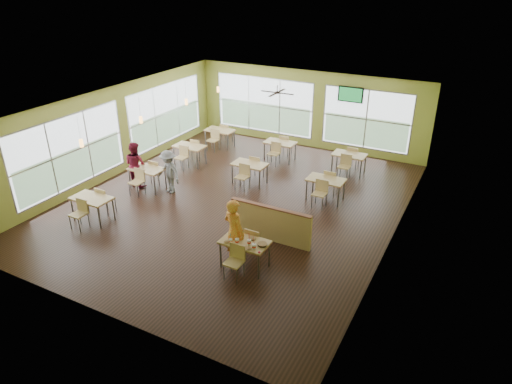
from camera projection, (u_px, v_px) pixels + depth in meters
room at (235, 156)px, 14.14m from camera, size 12.00×12.04×3.20m
window_bays at (216, 122)px, 17.75m from camera, size 9.24×10.24×2.38m
main_table at (245, 245)px, 11.35m from camera, size 1.22×1.52×0.87m
half_wall_divider at (270, 223)px, 12.55m from camera, size 2.40×0.14×1.04m
dining_tables at (234, 161)px, 16.37m from camera, size 6.92×8.72×0.87m
pendant_lights at (164, 111)px, 15.65m from camera, size 0.11×7.31×0.86m
ceiling_fan at (277, 92)px, 15.94m from camera, size 1.25×1.25×0.29m
tv_backwall at (351, 94)px, 17.71m from camera, size 1.00×0.07×0.60m
man_plaid at (234, 232)px, 11.43m from camera, size 0.75×0.60×1.79m
patron_maroon at (135, 164)px, 15.67m from camera, size 0.83×0.68×1.59m
patron_grey at (169, 172)px, 15.19m from camera, size 1.07×0.76×1.49m
cup_blue at (231, 241)px, 11.19m from camera, size 0.09×0.09×0.32m
cup_yellow at (237, 241)px, 11.16m from camera, size 0.10×0.10×0.37m
cup_red_near at (249, 242)px, 11.12m from camera, size 0.10×0.10×0.37m
cup_red_far at (254, 247)px, 10.94m from camera, size 0.10×0.10×0.38m
food_basket at (262, 244)px, 11.11m from camera, size 0.26×0.26×0.06m
ketchup_cup at (259, 252)px, 10.83m from camera, size 0.06×0.06×0.03m
wrapper_left at (227, 242)px, 11.24m from camera, size 0.17×0.16×0.04m
wrapper_mid at (252, 238)px, 11.38m from camera, size 0.23×0.21×0.05m
wrapper_right at (249, 249)px, 10.96m from camera, size 0.16×0.14×0.03m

